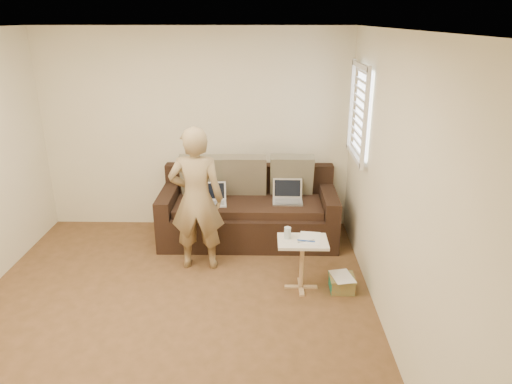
% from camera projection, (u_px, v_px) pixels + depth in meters
% --- Properties ---
extents(floor, '(4.50, 4.50, 0.00)m').
position_uv_depth(floor, '(169.00, 320.00, 4.42)').
color(floor, '#513A1E').
rests_on(floor, ground).
extents(ceiling, '(4.50, 4.50, 0.00)m').
position_uv_depth(ceiling, '(146.00, 30.00, 3.51)').
color(ceiling, white).
rests_on(ceiling, wall_back).
extents(wall_back, '(4.00, 0.00, 4.00)m').
position_uv_depth(wall_back, '(196.00, 131.00, 6.07)').
color(wall_back, beige).
rests_on(wall_back, ground).
extents(wall_right, '(0.00, 4.50, 4.50)m').
position_uv_depth(wall_right, '(395.00, 193.00, 3.93)').
color(wall_right, beige).
rests_on(wall_right, ground).
extents(window_blinds, '(0.12, 0.88, 1.08)m').
position_uv_depth(window_blinds, '(359.00, 112.00, 5.20)').
color(window_blinds, white).
rests_on(window_blinds, wall_right).
extents(sofa, '(2.20, 0.95, 0.85)m').
position_uv_depth(sofa, '(248.00, 208.00, 5.92)').
color(sofa, black).
rests_on(sofa, ground).
extents(pillow_left, '(0.55, 0.29, 0.57)m').
position_uv_depth(pillow_left, '(202.00, 175.00, 5.99)').
color(pillow_left, '#6C634F').
rests_on(pillow_left, sofa).
extents(pillow_mid, '(0.55, 0.27, 0.57)m').
position_uv_depth(pillow_mid, '(245.00, 176.00, 5.98)').
color(pillow_mid, '#68634A').
rests_on(pillow_mid, sofa).
extents(pillow_right, '(0.55, 0.28, 0.57)m').
position_uv_depth(pillow_right, '(292.00, 175.00, 6.00)').
color(pillow_right, '#6C634F').
rests_on(pillow_right, sofa).
extents(laptop_silver, '(0.37, 0.27, 0.25)m').
position_uv_depth(laptop_silver, '(288.00, 202.00, 5.84)').
color(laptop_silver, '#B7BABC').
rests_on(laptop_silver, sofa).
extents(laptop_white, '(0.37, 0.29, 0.25)m').
position_uv_depth(laptop_white, '(212.00, 204.00, 5.78)').
color(laptop_white, white).
rests_on(laptop_white, sofa).
extents(person, '(0.60, 0.41, 1.64)m').
position_uv_depth(person, '(197.00, 199.00, 5.12)').
color(person, olive).
rests_on(person, ground).
extents(side_table, '(0.51, 0.36, 0.56)m').
position_uv_depth(side_table, '(302.00, 264.00, 4.86)').
color(side_table, silver).
rests_on(side_table, ground).
extents(drinking_glass, '(0.07, 0.07, 0.12)m').
position_uv_depth(drinking_glass, '(288.00, 233.00, 4.79)').
color(drinking_glass, silver).
rests_on(drinking_glass, side_table).
extents(scissors, '(0.20, 0.15, 0.02)m').
position_uv_depth(scissors, '(306.00, 241.00, 4.73)').
color(scissors, silver).
rests_on(scissors, side_table).
extents(paper_on_table, '(0.25, 0.33, 0.00)m').
position_uv_depth(paper_on_table, '(310.00, 238.00, 4.81)').
color(paper_on_table, white).
rests_on(paper_on_table, side_table).
extents(striped_box, '(0.26, 0.26, 0.17)m').
position_uv_depth(striped_box, '(342.00, 283.00, 4.89)').
color(striped_box, orange).
rests_on(striped_box, ground).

